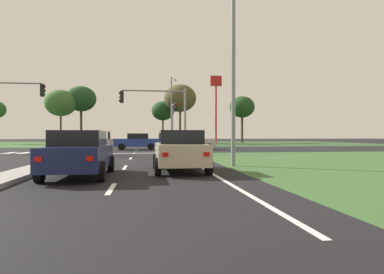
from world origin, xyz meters
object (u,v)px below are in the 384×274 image
street_lamp_third (172,107)px  treeline_third (81,99)px  traffic_signal_near_left (8,103)px  treeline_fifth (163,111)px  car_blue_second (137,141)px  treeline_sixth (242,107)px  car_navy_third (80,153)px  car_silver_fourth (194,142)px  traffic_signal_far_right (174,116)px  pedestrian_at_median (109,136)px  car_beige_near (180,151)px  treeline_fourth (180,98)px  street_lamp_near (236,61)px  fastfood_pole_sign (216,94)px  traffic_signal_near_right (160,107)px  treeline_second (61,103)px

street_lamp_third → treeline_third: street_lamp_third is taller
traffic_signal_near_left → treeline_fifth: treeline_fifth is taller
car_blue_second → treeline_sixth: 34.20m
car_navy_third → treeline_sixth: bearing=68.0°
traffic_signal_near_left → treeline_fifth: size_ratio=0.74×
car_navy_third → treeline_third: bearing=100.2°
treeline_third → car_silver_fourth: bearing=-61.6°
car_silver_fourth → treeline_sixth: bearing=155.2°
car_silver_fourth → traffic_signal_near_left: (-15.17, -5.93, 3.13)m
car_silver_fourth → traffic_signal_far_right: bearing=-163.9°
pedestrian_at_median → street_lamp_third: bearing=-10.4°
car_beige_near → treeline_fourth: (4.60, 45.66, 7.01)m
car_silver_fourth → street_lamp_near: bearing=-1.8°
street_lamp_third → treeline_fifth: 8.65m
treeline_sixth → fastfood_pole_sign: bearing=-127.0°
car_blue_second → fastfood_pole_sign: fastfood_pole_sign is taller
pedestrian_at_median → treeline_sixth: size_ratio=0.22×
car_blue_second → fastfood_pole_sign: (11.91, 18.85, 7.12)m
traffic_signal_near_left → traffic_signal_far_right: traffic_signal_near_left is taller
traffic_signal_far_right → treeline_third: bearing=120.8°
pedestrian_at_median → traffic_signal_near_right: bearing=-130.7°
traffic_signal_far_right → pedestrian_at_median: size_ratio=2.74×
treeline_second → treeline_sixth: size_ratio=1.07×
car_blue_second → car_silver_fourth: (5.62, -0.54, -0.06)m
car_beige_near → fastfood_pole_sign: size_ratio=0.39×
fastfood_pole_sign → treeline_fifth: 12.63m
car_blue_second → treeline_second: size_ratio=0.47×
treeline_fifth → street_lamp_third: bearing=-83.6°
traffic_signal_near_right → treeline_sixth: (16.78, 34.45, 3.00)m
car_silver_fourth → treeline_third: treeline_third is taller
street_lamp_third → treeline_fourth: bearing=69.7°
traffic_signal_far_right → treeline_second: 29.28m
street_lamp_near → treeline_third: bearing=108.1°
fastfood_pole_sign → treeline_third: size_ratio=1.05×
traffic_signal_far_right → car_beige_near: bearing=-94.1°
fastfood_pole_sign → treeline_second: size_ratio=1.16×
street_lamp_third → fastfood_pole_sign: size_ratio=0.98×
car_blue_second → traffic_signal_far_right: size_ratio=0.84×
street_lamp_near → treeline_fourth: treeline_fourth is taller
car_silver_fourth → traffic_signal_far_right: 6.31m
traffic_signal_near_right → fastfood_pole_sign: fastfood_pole_sign is taller
treeline_third → treeline_fifth: bearing=-4.1°
traffic_signal_far_right → fastfood_pole_sign: size_ratio=0.48×
car_beige_near → treeline_fourth: size_ratio=0.41×
fastfood_pole_sign → treeline_sixth: bearing=53.0°
car_beige_near → street_lamp_near: street_lamp_near is taller
traffic_signal_near_left → traffic_signal_near_right: traffic_signal_near_left is taller
car_blue_second → traffic_signal_near_right: size_ratio=0.81×
street_lamp_third → treeline_fifth: street_lamp_third is taller
traffic_signal_far_right → treeline_fifth: size_ratio=0.68×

